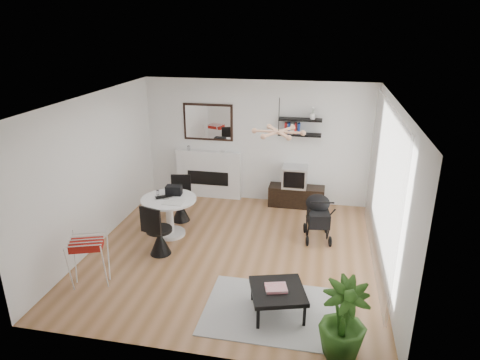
% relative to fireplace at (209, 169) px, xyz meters
% --- Properties ---
extents(floor, '(5.00, 5.00, 0.00)m').
position_rel_fireplace_xyz_m(floor, '(1.10, -2.42, -0.69)').
color(floor, '#8E5F36').
rests_on(floor, ground).
extents(ceiling, '(5.00, 5.00, 0.00)m').
position_rel_fireplace_xyz_m(ceiling, '(1.10, -2.42, 2.01)').
color(ceiling, white).
rests_on(ceiling, wall_back).
extents(wall_back, '(5.00, 0.00, 5.00)m').
position_rel_fireplace_xyz_m(wall_back, '(1.10, 0.08, 0.66)').
color(wall_back, white).
rests_on(wall_back, floor).
extents(wall_left, '(0.00, 5.00, 5.00)m').
position_rel_fireplace_xyz_m(wall_left, '(-1.40, -2.42, 0.66)').
color(wall_left, white).
rests_on(wall_left, floor).
extents(wall_right, '(0.00, 5.00, 5.00)m').
position_rel_fireplace_xyz_m(wall_right, '(3.60, -2.42, 0.66)').
color(wall_right, white).
rests_on(wall_right, floor).
extents(sheer_curtain, '(0.04, 3.60, 2.60)m').
position_rel_fireplace_xyz_m(sheer_curtain, '(3.50, -2.22, 0.66)').
color(sheer_curtain, white).
rests_on(sheer_curtain, wall_right).
extents(fireplace, '(1.50, 0.17, 2.16)m').
position_rel_fireplace_xyz_m(fireplace, '(0.00, 0.00, 0.00)').
color(fireplace, white).
rests_on(fireplace, floor).
extents(shelf_lower, '(0.90, 0.25, 0.04)m').
position_rel_fireplace_xyz_m(shelf_lower, '(2.03, -0.05, 0.91)').
color(shelf_lower, black).
rests_on(shelf_lower, wall_back).
extents(shelf_upper, '(0.90, 0.25, 0.04)m').
position_rel_fireplace_xyz_m(shelf_upper, '(2.03, -0.05, 1.23)').
color(shelf_upper, black).
rests_on(shelf_upper, wall_back).
extents(pendant_lamp, '(0.90, 0.90, 0.10)m').
position_rel_fireplace_xyz_m(pendant_lamp, '(1.80, -2.12, 1.46)').
color(pendant_lamp, tan).
rests_on(pendant_lamp, ceiling).
extents(tv_console, '(1.20, 0.42, 0.45)m').
position_rel_fireplace_xyz_m(tv_console, '(2.03, -0.14, -0.46)').
color(tv_console, black).
rests_on(tv_console, floor).
extents(crt_tv, '(0.53, 0.46, 0.46)m').
position_rel_fireplace_xyz_m(crt_tv, '(1.97, -0.15, -0.00)').
color(crt_tv, silver).
rests_on(crt_tv, tv_console).
extents(dining_table, '(1.03, 1.03, 0.75)m').
position_rel_fireplace_xyz_m(dining_table, '(-0.22, -2.00, -0.19)').
color(dining_table, white).
rests_on(dining_table, floor).
extents(laptop, '(0.40, 0.37, 0.03)m').
position_rel_fireplace_xyz_m(laptop, '(-0.28, -2.01, 0.08)').
color(laptop, black).
rests_on(laptop, dining_table).
extents(black_bag, '(0.31, 0.20, 0.18)m').
position_rel_fireplace_xyz_m(black_bag, '(-0.18, -1.80, 0.16)').
color(black_bag, black).
rests_on(black_bag, dining_table).
extents(newspaper, '(0.37, 0.31, 0.01)m').
position_rel_fireplace_xyz_m(newspaper, '(-0.06, -2.16, 0.07)').
color(newspaper, white).
rests_on(newspaper, dining_table).
extents(drinking_glass, '(0.05, 0.05, 0.09)m').
position_rel_fireplace_xyz_m(drinking_glass, '(-0.48, -1.88, 0.11)').
color(drinking_glass, white).
rests_on(drinking_glass, dining_table).
extents(chair_far, '(0.45, 0.47, 0.92)m').
position_rel_fireplace_xyz_m(chair_far, '(-0.23, -1.34, -0.39)').
color(chair_far, black).
rests_on(chair_far, floor).
extents(chair_near, '(0.49, 0.50, 0.95)m').
position_rel_fireplace_xyz_m(chair_near, '(-0.15, -2.73, -0.38)').
color(chair_near, black).
rests_on(chair_near, floor).
extents(drying_rack, '(0.68, 0.66, 0.81)m').
position_rel_fireplace_xyz_m(drying_rack, '(-0.84, -3.82, -0.26)').
color(drying_rack, white).
rests_on(drying_rack, floor).
extents(stroller, '(0.56, 0.79, 0.92)m').
position_rel_fireplace_xyz_m(stroller, '(2.53, -1.56, -0.29)').
color(stroller, black).
rests_on(stroller, floor).
extents(rug, '(1.96, 1.42, 0.01)m').
position_rel_fireplace_xyz_m(rug, '(2.01, -3.92, -0.68)').
color(rug, '#949494').
rests_on(rug, floor).
extents(coffee_table, '(0.90, 0.90, 0.37)m').
position_rel_fireplace_xyz_m(coffee_table, '(2.06, -3.93, -0.34)').
color(coffee_table, black).
rests_on(coffee_table, rug).
extents(magazines, '(0.34, 0.30, 0.04)m').
position_rel_fireplace_xyz_m(magazines, '(2.03, -3.94, -0.28)').
color(magazines, '#DB3651').
rests_on(magazines, coffee_table).
extents(potted_plant, '(0.67, 0.67, 1.03)m').
position_rel_fireplace_xyz_m(potted_plant, '(2.91, -4.58, -0.17)').
color(potted_plant, '#285418').
rests_on(potted_plant, floor).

